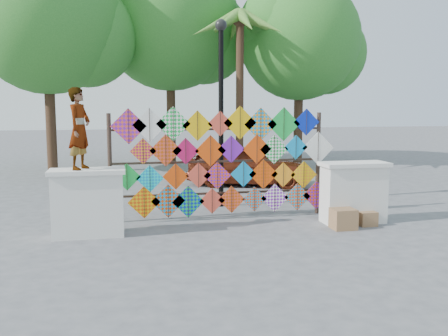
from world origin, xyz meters
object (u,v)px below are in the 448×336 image
at_px(sedan, 248,165).
at_px(vendor_woman, 79,129).
at_px(lamppost, 221,95).
at_px(kite_rack, 223,162).

bearing_deg(sedan, vendor_woman, 158.27).
xyz_separation_m(vendor_woman, lamppost, (3.11, 2.20, 0.65)).
xyz_separation_m(sedan, lamppost, (-1.45, -2.95, 2.06)).
height_order(kite_rack, lamppost, lamppost).
height_order(kite_rack, sedan, kite_rack).
bearing_deg(kite_rack, vendor_woman, -162.24).
xyz_separation_m(kite_rack, vendor_woman, (-2.89, -0.93, 0.79)).
height_order(vendor_woman, lamppost, lamppost).
bearing_deg(lamppost, kite_rack, -99.62).
xyz_separation_m(kite_rack, lamppost, (0.22, 1.27, 1.44)).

